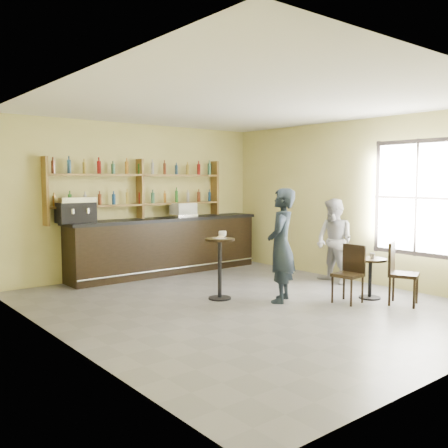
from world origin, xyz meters
TOP-DOWN VIEW (x-y plane):
  - floor at (0.00, 0.00)m, footprint 7.00×7.00m
  - ceiling at (0.00, 0.00)m, footprint 7.00×7.00m
  - wall_back at (0.00, 3.50)m, footprint 7.00×0.00m
  - wall_left at (-3.00, 0.00)m, footprint 0.00×7.00m
  - wall_right at (3.00, 0.00)m, footprint 0.00×7.00m
  - window_pane at (2.99, -1.20)m, footprint 0.00×2.00m
  - window_frame at (2.99, -1.20)m, footprint 0.04×1.70m
  - shelf_unit at (0.00, 3.37)m, footprint 4.00×0.26m
  - liquor_bottles at (0.00, 3.37)m, footprint 3.68×0.10m
  - bar_counter at (0.50, 3.15)m, footprint 4.46×0.87m
  - espresso_machine at (-1.52, 3.15)m, footprint 0.70×0.47m
  - pastry_case at (0.95, 3.15)m, footprint 0.55×0.46m
  - pedestal_table at (-0.07, 0.58)m, footprint 0.63×0.63m
  - napkin at (-0.07, 0.58)m, footprint 0.18×0.18m
  - donut at (-0.06, 0.57)m, footprint 0.14×0.14m
  - cup_pedestal at (0.07, 0.68)m, footprint 0.16×0.16m
  - man_main at (0.61, -0.19)m, footprint 0.82×0.76m
  - cafe_table at (1.94, -1.00)m, footprint 0.66×0.66m
  - cup_cafe at (1.99, -1.00)m, footprint 0.11×0.11m
  - chair_west at (1.39, -0.95)m, footprint 0.45×0.45m
  - chair_south at (1.99, -1.60)m, footprint 0.57×0.57m
  - patron_second at (2.48, 0.19)m, footprint 0.70×0.86m

SIDE VIEW (x-z plane):
  - floor at x=0.00m, z-range 0.00..0.00m
  - cafe_table at x=1.94m, z-range 0.00..0.69m
  - chair_west at x=1.39m, z-range 0.00..0.95m
  - chair_south at x=1.99m, z-range 0.00..1.01m
  - pedestal_table at x=-0.07m, z-range 0.00..1.04m
  - bar_counter at x=0.50m, z-range 0.00..1.21m
  - cup_cafe at x=1.99m, z-range 0.69..0.78m
  - patron_second at x=2.48m, z-range 0.00..1.66m
  - man_main at x=0.61m, z-range 0.00..1.88m
  - napkin at x=-0.07m, z-range 1.04..1.04m
  - donut at x=-0.06m, z-range 1.04..1.08m
  - cup_pedestal at x=0.07m, z-range 1.04..1.14m
  - pastry_case at x=0.95m, z-range 1.21..1.51m
  - espresso_machine at x=-1.52m, z-range 1.21..1.69m
  - wall_back at x=0.00m, z-range -1.90..5.10m
  - wall_left at x=-3.00m, z-range -1.90..5.10m
  - wall_right at x=3.00m, z-range -1.90..5.10m
  - window_frame at x=2.99m, z-range 0.65..2.75m
  - window_pane at x=2.99m, z-range 0.70..2.70m
  - shelf_unit at x=0.00m, z-range 1.11..2.51m
  - liquor_bottles at x=0.00m, z-range 1.48..2.48m
  - ceiling at x=0.00m, z-range 3.20..3.20m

